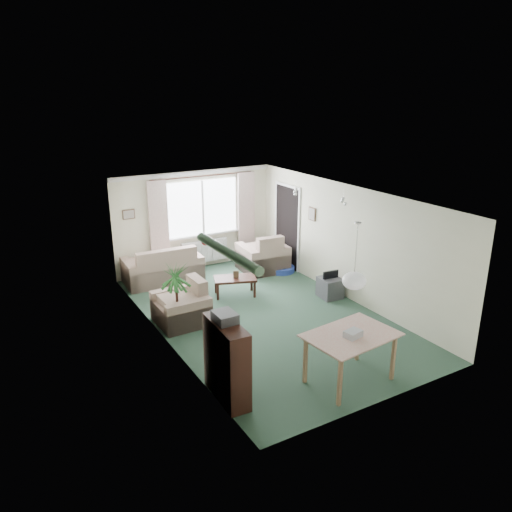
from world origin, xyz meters
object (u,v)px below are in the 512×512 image
pet_bed (281,269)px  coffee_table (235,286)px  armchair_left (181,302)px  bookshelf (227,361)px  sofa (163,264)px  armchair_corner (263,252)px  tv_cube (330,288)px  houseplant (177,297)px  dining_table (350,358)px

pet_bed → coffee_table: bearing=-156.3°
armchair_left → pet_bed: size_ratio=1.46×
bookshelf → sofa: bearing=83.4°
sofa → pet_bed: 2.85m
sofa → armchair_corner: 2.42m
bookshelf → pet_bed: bookshelf is taller
sofa → tv_cube: (2.75, -2.65, -0.22)m
houseplant → tv_cube: (3.35, -0.21, -0.42)m
armchair_left → bookshelf: bearing=-8.4°
sofa → coffee_table: (1.05, -1.54, -0.23)m
armchair_corner → pet_bed: bearing=140.8°
coffee_table → tv_cube: tv_cube is taller
tv_cube → houseplant: bearing=-178.8°
sofa → armchair_left: size_ratio=1.83×
sofa → armchair_left: 2.26m
armchair_corner → armchair_left: bearing=36.1°
coffee_table → houseplant: houseplant is taller
coffee_table → bookshelf: bookshelf is taller
armchair_corner → tv_cube: armchair_corner is taller
coffee_table → pet_bed: 1.80m
bookshelf → pet_bed: bearing=51.5°
dining_table → sofa: bearing=100.5°
sofa → tv_cube: size_ratio=3.66×
armchair_corner → houseplant: size_ratio=0.82×
coffee_table → tv_cube: 2.03m
sofa → dining_table: sofa is taller
dining_table → houseplant: bearing=118.7°
houseplant → armchair_left: bearing=56.0°
tv_cube → pet_bed: tv_cube is taller
armchair_corner → pet_bed: armchair_corner is taller
armchair_left → tv_cube: 3.24m
sofa → bookshelf: bookshelf is taller
coffee_table → bookshelf: bearing=-119.5°
armchair_left → pet_bed: bearing=113.0°
coffee_table → pet_bed: size_ratio=1.37×
coffee_table → dining_table: dining_table is taller
houseplant → pet_bed: houseplant is taller
sofa → armchair_corner: armchair_corner is taller
sofa → tv_cube: bearing=138.5°
houseplant → pet_bed: size_ratio=1.99×
dining_table → tv_cube: size_ratio=2.61×
sofa → armchair_left: bearing=81.0°
armchair_left → coffee_table: armchair_left is taller
coffee_table → sofa: bearing=124.3°
armchair_left → houseplant: houseplant is taller
armchair_left → coffee_table: 1.66m
pet_bed → armchair_left: bearing=-156.1°
houseplant → coffee_table: bearing=28.4°
armchair_left → tv_cube: bearing=81.4°
tv_cube → coffee_table: bearing=151.7°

